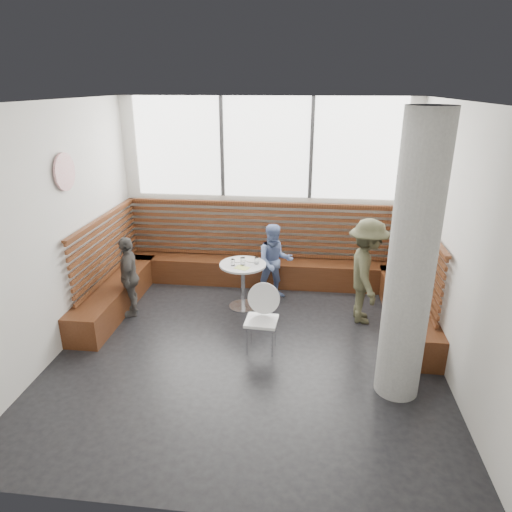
# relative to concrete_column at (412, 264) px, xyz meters

# --- Properties ---
(room) EXTENTS (5.00, 5.00, 3.20)m
(room) POSITION_rel_concrete_column_xyz_m (-1.85, 0.60, 0.00)
(room) COLOR silver
(room) RESTS_ON ground
(booth) EXTENTS (5.00, 2.50, 1.44)m
(booth) POSITION_rel_concrete_column_xyz_m (-1.85, 2.37, -1.19)
(booth) COLOR #442311
(booth) RESTS_ON ground
(concrete_column) EXTENTS (0.50, 0.50, 3.20)m
(concrete_column) POSITION_rel_concrete_column_xyz_m (0.00, 0.00, 0.00)
(concrete_column) COLOR gray
(concrete_column) RESTS_ON ground
(wall_art) EXTENTS (0.03, 0.50, 0.50)m
(wall_art) POSITION_rel_concrete_column_xyz_m (-4.31, 1.00, 0.70)
(wall_art) COLOR white
(wall_art) RESTS_ON room
(cafe_table) EXTENTS (0.73, 0.73, 0.75)m
(cafe_table) POSITION_rel_concrete_column_xyz_m (-2.09, 1.89, -1.06)
(cafe_table) COLOR silver
(cafe_table) RESTS_ON ground
(cafe_chair) EXTENTS (0.44, 0.43, 0.91)m
(cafe_chair) POSITION_rel_concrete_column_xyz_m (-1.67, 0.72, -1.07)
(cafe_chair) COLOR white
(cafe_chair) RESTS_ON ground
(adult_man) EXTENTS (0.62, 1.04, 1.59)m
(adult_man) POSITION_rel_concrete_column_xyz_m (-0.22, 1.68, -0.80)
(adult_man) COLOR #44442D
(adult_man) RESTS_ON ground
(child_back) EXTENTS (0.72, 0.63, 1.27)m
(child_back) POSITION_rel_concrete_column_xyz_m (-1.62, 2.31, -0.96)
(child_back) COLOR #667BB1
(child_back) RESTS_ON ground
(child_left) EXTENTS (0.51, 0.80, 1.26)m
(child_left) POSITION_rel_concrete_column_xyz_m (-3.79, 1.48, -0.97)
(child_left) COLOR #524E4A
(child_left) RESTS_ON ground
(plate_near) EXTENTS (0.21, 0.21, 0.01)m
(plate_near) POSITION_rel_concrete_column_xyz_m (-2.19, 2.02, -0.84)
(plate_near) COLOR white
(plate_near) RESTS_ON cafe_table
(plate_far) EXTENTS (0.21, 0.21, 0.01)m
(plate_far) POSITION_rel_concrete_column_xyz_m (-1.97, 2.05, -0.84)
(plate_far) COLOR white
(plate_far) RESTS_ON cafe_table
(glass_left) EXTENTS (0.06, 0.06, 0.10)m
(glass_left) POSITION_rel_concrete_column_xyz_m (-2.23, 1.81, -0.80)
(glass_left) COLOR white
(glass_left) RESTS_ON cafe_table
(glass_mid) EXTENTS (0.08, 0.08, 0.12)m
(glass_mid) POSITION_rel_concrete_column_xyz_m (-2.09, 1.84, -0.79)
(glass_mid) COLOR white
(glass_mid) RESTS_ON cafe_table
(glass_right) EXTENTS (0.07, 0.07, 0.10)m
(glass_right) POSITION_rel_concrete_column_xyz_m (-1.88, 1.91, -0.80)
(glass_right) COLOR white
(glass_right) RESTS_ON cafe_table
(menu_card) EXTENTS (0.26, 0.23, 0.00)m
(menu_card) POSITION_rel_concrete_column_xyz_m (-2.08, 1.71, -0.85)
(menu_card) COLOR #A5C64C
(menu_card) RESTS_ON cafe_table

